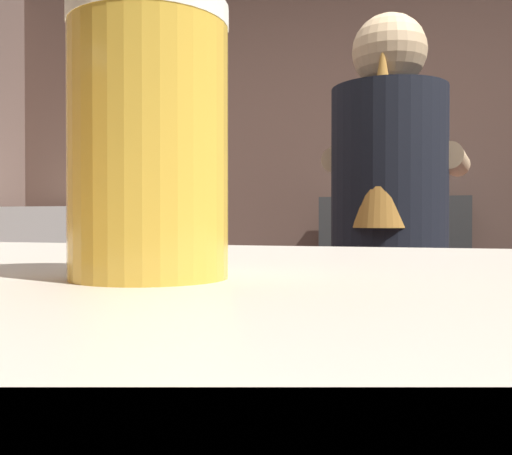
% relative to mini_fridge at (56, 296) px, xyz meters
% --- Properties ---
extents(wall_back, '(5.20, 0.10, 2.70)m').
position_rel_mini_fridge_xyz_m(wall_back, '(2.00, 0.45, 0.78)').
color(wall_back, brown).
rests_on(wall_back, ground).
extents(prep_counter, '(2.10, 0.60, 0.89)m').
position_rel_mini_fridge_xyz_m(prep_counter, '(2.35, -0.96, -0.12)').
color(prep_counter, brown).
rests_on(prep_counter, ground).
extents(back_shelf, '(0.80, 0.36, 1.18)m').
position_rel_mini_fridge_xyz_m(back_shelf, '(2.10, 0.17, 0.02)').
color(back_shelf, '#373A3A').
rests_on(back_shelf, ground).
extents(mini_fridge, '(0.70, 0.58, 1.13)m').
position_rel_mini_fridge_xyz_m(mini_fridge, '(0.00, 0.00, 0.00)').
color(mini_fridge, white).
rests_on(mini_fridge, ground).
extents(bartender, '(0.46, 0.53, 1.66)m').
position_rel_mini_fridge_xyz_m(bartender, '(2.16, -1.42, 0.40)').
color(bartender, '#29263D').
rests_on(bartender, ground).
extents(mixing_bowl, '(0.19, 0.19, 0.05)m').
position_rel_mini_fridge_xyz_m(mixing_bowl, '(2.04, -0.86, 0.35)').
color(mixing_bowl, '#D25134').
rests_on(mixing_bowl, prep_counter).
extents(chefs_knife, '(0.24, 0.05, 0.01)m').
position_rel_mini_fridge_xyz_m(chefs_knife, '(2.44, -1.01, 0.33)').
color(chefs_knife, silver).
rests_on(chefs_knife, prep_counter).
extents(pint_glass_near, '(0.08, 0.08, 0.13)m').
position_rel_mini_fridge_xyz_m(pint_glass_near, '(2.13, -2.89, 0.53)').
color(pint_glass_near, gold).
rests_on(pint_glass_near, bar_counter).
extents(bottle_hot_sauce, '(0.06, 0.06, 0.18)m').
position_rel_mini_fridge_xyz_m(bottle_hot_sauce, '(2.22, 0.13, 0.68)').
color(bottle_hot_sauce, black).
rests_on(bottle_hot_sauce, back_shelf).
extents(bottle_soy, '(0.07, 0.07, 0.27)m').
position_rel_mini_fridge_xyz_m(bottle_soy, '(2.30, 0.20, 0.72)').
color(bottle_soy, '#375C93').
rests_on(bottle_soy, back_shelf).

